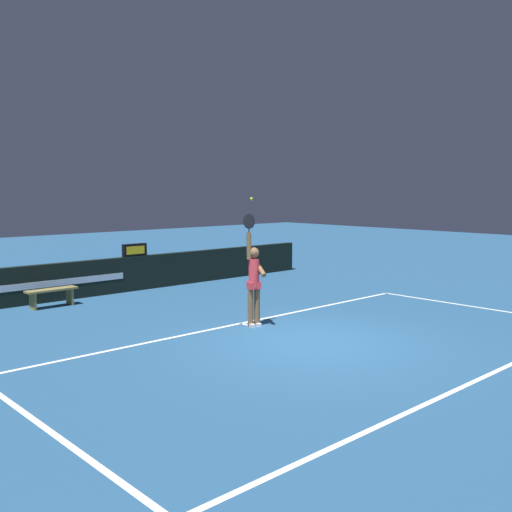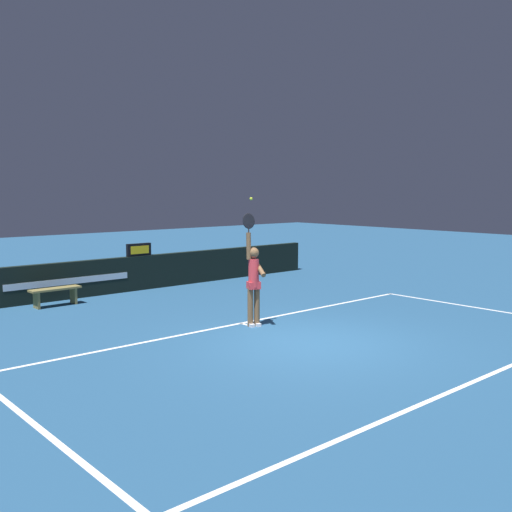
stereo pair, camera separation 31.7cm
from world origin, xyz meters
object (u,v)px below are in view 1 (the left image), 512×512
Objects in this scene: tennis_ball at (251,199)px; speed_display at (135,250)px; tennis_player at (254,279)px; courtside_bench_near at (52,293)px.

speed_display is at bearing 84.22° from tennis_ball.
courtside_bench_near is (-2.38, 5.05, -0.69)m from tennis_player.
tennis_ball is 6.08m from courtside_bench_near.
tennis_player reaches higher than courtside_bench_near.
tennis_player is at bearing -64.72° from courtside_bench_near.
speed_display is 0.31× the size of tennis_player.
speed_display is 3.09m from courtside_bench_near.
tennis_player is 37.88× the size of tennis_ball.
tennis_ball is at bearing -95.78° from speed_display.
courtside_bench_near is (-2.88, -0.72, -0.86)m from speed_display.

